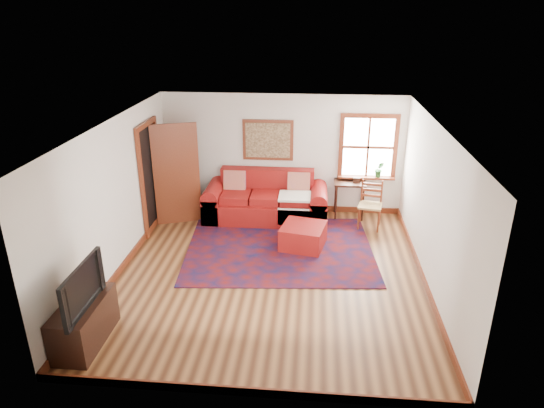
# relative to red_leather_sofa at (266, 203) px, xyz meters

# --- Properties ---
(ground) EXTENTS (5.50, 5.50, 0.00)m
(ground) POSITION_rel_red_leather_sofa_xyz_m (0.29, -2.27, -0.33)
(ground) COLOR #4A2713
(ground) RESTS_ON ground
(room_envelope) EXTENTS (5.04, 5.54, 2.52)m
(room_envelope) POSITION_rel_red_leather_sofa_xyz_m (0.29, -2.25, 1.33)
(room_envelope) COLOR silver
(room_envelope) RESTS_ON ground
(window) EXTENTS (1.18, 0.20, 1.38)m
(window) POSITION_rel_red_leather_sofa_xyz_m (2.07, 0.44, 0.99)
(window) COLOR white
(window) RESTS_ON ground
(doorway) EXTENTS (0.89, 1.08, 2.14)m
(doorway) POSITION_rel_red_leather_sofa_xyz_m (-1.91, -0.48, 0.74)
(doorway) COLOR black
(doorway) RESTS_ON ground
(framed_artwork) EXTENTS (1.05, 0.07, 0.85)m
(framed_artwork) POSITION_rel_red_leather_sofa_xyz_m (-0.01, 0.45, 1.22)
(framed_artwork) COLOR maroon
(framed_artwork) RESTS_ON ground
(persian_rug) EXTENTS (3.55, 2.94, 0.02)m
(persian_rug) POSITION_rel_red_leather_sofa_xyz_m (0.39, -1.39, -0.32)
(persian_rug) COLOR #5A0D0C
(persian_rug) RESTS_ON ground
(red_leather_sofa) EXTENTS (2.51, 1.04, 0.98)m
(red_leather_sofa) POSITION_rel_red_leather_sofa_xyz_m (0.00, 0.00, 0.00)
(red_leather_sofa) COLOR maroon
(red_leather_sofa) RESTS_ON ground
(red_ottoman) EXTENTS (0.89, 0.89, 0.43)m
(red_ottoman) POSITION_rel_red_leather_sofa_xyz_m (0.81, -1.25, -0.11)
(red_ottoman) COLOR maroon
(red_ottoman) RESTS_ON ground
(side_table) EXTENTS (0.64, 0.48, 0.77)m
(side_table) POSITION_rel_red_leather_sofa_xyz_m (1.71, 0.23, 0.32)
(side_table) COLOR black
(side_table) RESTS_ON ground
(ladder_back_chair) EXTENTS (0.51, 0.50, 0.95)m
(ladder_back_chair) POSITION_rel_red_leather_sofa_xyz_m (2.10, -0.24, 0.19)
(ladder_back_chair) COLOR tan
(ladder_back_chair) RESTS_ON ground
(media_cabinet) EXTENTS (0.48, 1.08, 0.59)m
(media_cabinet) POSITION_rel_red_leather_sofa_xyz_m (-1.95, -4.24, -0.03)
(media_cabinet) COLOR black
(media_cabinet) RESTS_ON ground
(television) EXTENTS (0.14, 1.06, 0.61)m
(television) POSITION_rel_red_leather_sofa_xyz_m (-1.93, -4.34, 0.57)
(television) COLOR black
(television) RESTS_ON media_cabinet
(candle_hurricane) EXTENTS (0.12, 0.12, 0.18)m
(candle_hurricane) POSITION_rel_red_leather_sofa_xyz_m (-1.90, -3.79, 0.35)
(candle_hurricane) COLOR silver
(candle_hurricane) RESTS_ON media_cabinet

